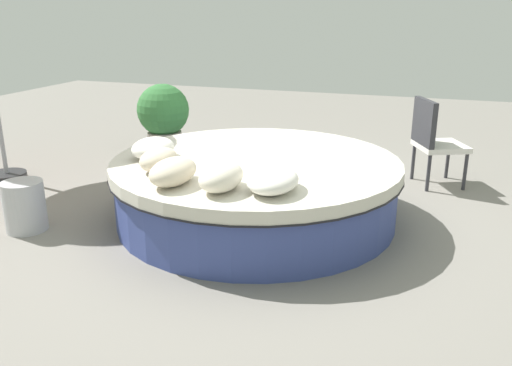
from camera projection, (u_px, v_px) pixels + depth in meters
The scene contains 10 objects.
ground_plane at pixel (256, 217), 5.14m from camera, with size 16.00×16.00×0.00m, color gray.
round_bed at pixel (256, 188), 5.05m from camera, with size 2.71×2.71×0.59m.
throw_pillow_0 at pixel (153, 148), 4.96m from camera, with size 0.48×0.37×0.19m, color white.
throw_pillow_1 at pixel (159, 159), 4.59m from camera, with size 0.44×0.29×0.20m, color beige.
throw_pillow_2 at pixel (173, 171), 4.23m from camera, with size 0.53×0.32×0.21m, color beige.
throw_pillow_3 at pixel (221, 177), 4.09m from camera, with size 0.50×0.31×0.22m, color silver.
throw_pillow_4 at pixel (273, 180), 4.07m from camera, with size 0.54×0.38×0.17m, color white.
patio_chair at pixel (433, 137), 5.93m from camera, with size 0.68×0.67×0.98m.
planter at pixel (163, 117), 7.01m from camera, with size 0.68×0.68×0.99m.
side_table at pixel (25, 206), 4.79m from camera, with size 0.36×0.36×0.46m, color #B7B7BC.
Camera 1 is at (4.52, 1.55, 1.93)m, focal length 37.32 mm.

